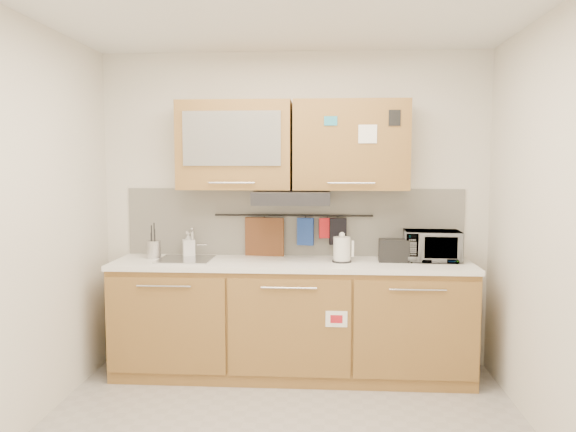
# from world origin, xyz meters

# --- Properties ---
(wall_back) EXTENTS (3.20, 0.00, 3.20)m
(wall_back) POSITION_xyz_m (0.00, 1.50, 1.30)
(wall_back) COLOR silver
(wall_back) RESTS_ON ground
(wall_left) EXTENTS (0.00, 3.00, 3.00)m
(wall_left) POSITION_xyz_m (-1.60, 0.00, 1.30)
(wall_left) COLOR silver
(wall_left) RESTS_ON ground
(wall_right) EXTENTS (0.00, 3.00, 3.00)m
(wall_right) POSITION_xyz_m (1.60, 0.00, 1.30)
(wall_right) COLOR silver
(wall_right) RESTS_ON ground
(base_cabinet) EXTENTS (2.80, 0.64, 0.88)m
(base_cabinet) POSITION_xyz_m (0.00, 1.19, 0.41)
(base_cabinet) COLOR olive
(base_cabinet) RESTS_ON floor
(countertop) EXTENTS (2.82, 0.62, 0.04)m
(countertop) POSITION_xyz_m (0.00, 1.19, 0.90)
(countertop) COLOR white
(countertop) RESTS_ON base_cabinet
(backsplash) EXTENTS (2.80, 0.02, 0.56)m
(backsplash) POSITION_xyz_m (0.00, 1.49, 1.20)
(backsplash) COLOR silver
(backsplash) RESTS_ON countertop
(upper_cabinets) EXTENTS (1.82, 0.37, 0.70)m
(upper_cabinets) POSITION_xyz_m (-0.00, 1.32, 1.83)
(upper_cabinets) COLOR olive
(upper_cabinets) RESTS_ON wall_back
(range_hood) EXTENTS (0.60, 0.46, 0.10)m
(range_hood) POSITION_xyz_m (0.00, 1.25, 1.42)
(range_hood) COLOR black
(range_hood) RESTS_ON upper_cabinets
(sink) EXTENTS (0.42, 0.40, 0.26)m
(sink) POSITION_xyz_m (-0.85, 1.21, 0.92)
(sink) COLOR silver
(sink) RESTS_ON countertop
(utensil_rail) EXTENTS (1.30, 0.02, 0.02)m
(utensil_rail) POSITION_xyz_m (0.00, 1.45, 1.26)
(utensil_rail) COLOR black
(utensil_rail) RESTS_ON backsplash
(utensil_crock) EXTENTS (0.13, 0.13, 0.29)m
(utensil_crock) POSITION_xyz_m (-1.13, 1.27, 0.99)
(utensil_crock) COLOR #BAB9BE
(utensil_crock) RESTS_ON countertop
(kettle) EXTENTS (0.17, 0.15, 0.24)m
(kettle) POSITION_xyz_m (0.40, 1.19, 1.01)
(kettle) COLOR silver
(kettle) RESTS_ON countertop
(toaster) EXTENTS (0.24, 0.15, 0.18)m
(toaster) POSITION_xyz_m (0.80, 1.23, 1.01)
(toaster) COLOR black
(toaster) RESTS_ON countertop
(microwave) EXTENTS (0.44, 0.31, 0.24)m
(microwave) POSITION_xyz_m (1.11, 1.29, 1.04)
(microwave) COLOR #999999
(microwave) RESTS_ON countertop
(soap_bottle) EXTENTS (0.12, 0.12, 0.21)m
(soap_bottle) POSITION_xyz_m (-0.86, 1.36, 1.03)
(soap_bottle) COLOR #999999
(soap_bottle) RESTS_ON countertop
(cutting_board) EXTENTS (0.33, 0.06, 0.40)m
(cutting_board) POSITION_xyz_m (-0.24, 1.44, 1.04)
(cutting_board) COLOR brown
(cutting_board) RESTS_ON utensil_rail
(oven_mitt) EXTENTS (0.14, 0.06, 0.23)m
(oven_mitt) POSITION_xyz_m (0.10, 1.44, 1.13)
(oven_mitt) COLOR #203F94
(oven_mitt) RESTS_ON utensil_rail
(dark_pouch) EXTENTS (0.14, 0.07, 0.22)m
(dark_pouch) POSITION_xyz_m (0.37, 1.44, 1.13)
(dark_pouch) COLOR black
(dark_pouch) RESTS_ON utensil_rail
(pot_holder) EXTENTS (0.14, 0.04, 0.17)m
(pot_holder) POSITION_xyz_m (0.28, 1.44, 1.16)
(pot_holder) COLOR red
(pot_holder) RESTS_ON utensil_rail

